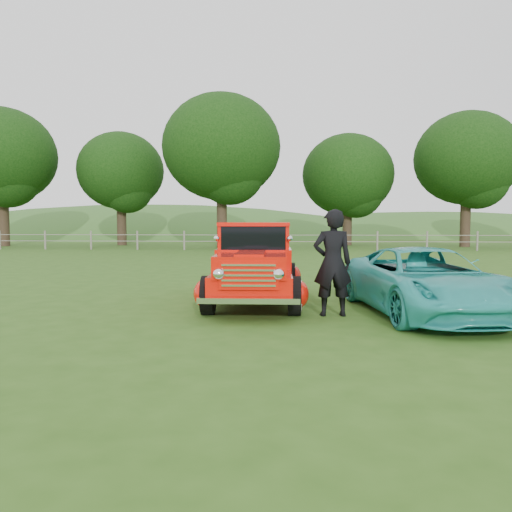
# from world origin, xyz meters

# --- Properties ---
(ground) EXTENTS (140.00, 140.00, 0.00)m
(ground) POSITION_xyz_m (0.00, 0.00, 0.00)
(ground) COLOR #2C5215
(ground) RESTS_ON ground
(distant_hills) EXTENTS (116.00, 60.00, 18.00)m
(distant_hills) POSITION_xyz_m (-4.08, 59.46, -4.55)
(distant_hills) COLOR #2B6023
(distant_hills) RESTS_ON ground
(fence_line) EXTENTS (48.00, 0.12, 1.20)m
(fence_line) POSITION_xyz_m (0.00, 22.00, 0.60)
(fence_line) COLOR gray
(fence_line) RESTS_ON ground
(tree_far_west) EXTENTS (7.60, 7.60, 9.93)m
(tree_far_west) POSITION_xyz_m (-20.00, 26.00, 6.49)
(tree_far_west) COLOR #302018
(tree_far_west) RESTS_ON ground
(tree_mid_west) EXTENTS (6.40, 6.40, 8.46)m
(tree_mid_west) POSITION_xyz_m (-12.00, 28.00, 5.55)
(tree_mid_west) COLOR #302018
(tree_mid_west) RESTS_ON ground
(tree_near_west) EXTENTS (8.00, 8.00, 10.42)m
(tree_near_west) POSITION_xyz_m (-4.00, 25.00, 6.80)
(tree_near_west) COLOR #302018
(tree_near_west) RESTS_ON ground
(tree_near_east) EXTENTS (6.80, 6.80, 8.33)m
(tree_near_east) POSITION_xyz_m (5.00, 29.00, 5.25)
(tree_near_east) COLOR #302018
(tree_near_east) RESTS_ON ground
(tree_mid_east) EXTENTS (7.20, 7.20, 9.44)m
(tree_mid_east) POSITION_xyz_m (13.00, 27.00, 6.17)
(tree_mid_east) COLOR #302018
(tree_mid_east) RESTS_ON ground
(red_pickup) EXTENTS (2.28, 5.01, 1.78)m
(red_pickup) POSITION_xyz_m (-0.30, 1.99, 0.80)
(red_pickup) COLOR black
(red_pickup) RESTS_ON ground
(teal_sedan) EXTENTS (2.79, 4.92, 1.30)m
(teal_sedan) POSITION_xyz_m (3.07, 0.74, 0.65)
(teal_sedan) COLOR #2BAEA8
(teal_sedan) RESTS_ON ground
(man) EXTENTS (0.79, 0.56, 2.03)m
(man) POSITION_xyz_m (1.28, 0.51, 1.02)
(man) COLOR black
(man) RESTS_ON ground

